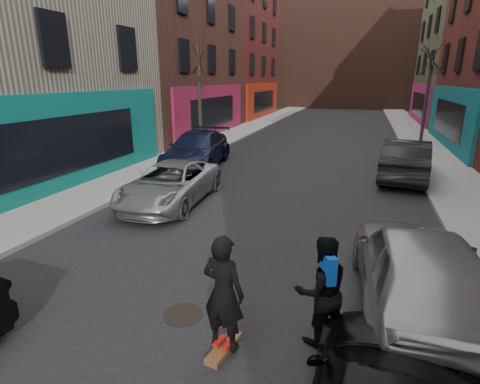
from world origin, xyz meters
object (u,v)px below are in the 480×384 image
Objects in this scene: skateboarder at (223,293)px; pedestrian at (321,290)px; tree_right_far at (428,86)px; parked_left_end at (197,149)px; parked_left_far at (171,184)px; manhole at (183,314)px; tree_left_far at (199,89)px; skateboard at (224,348)px; parked_right_far at (419,272)px; parked_right_end at (405,159)px.

pedestrian is at bearing -143.12° from skateboarder.
parked_left_end is at bearing -136.99° from tree_right_far.
skateboarder reaches higher than parked_left_end.
parked_left_far is 6.33m from manhole.
tree_left_far is 16.33m from manhole.
skateboard is at bearing -70.86° from parked_left_end.
parked_left_end is 7.86× the size of manhole.
skateboarder reaches higher than pedestrian.
parked_right_far is 2.74× the size of skateboarder.
parked_left_end is 12.64m from pedestrian.
manhole is (-4.49, -11.17, -0.81)m from parked_right_end.
tree_right_far is (12.40, 6.00, 0.15)m from tree_left_far.
tree_left_far is at bearing -56.74° from parked_right_far.
parked_right_end reaches higher than skateboard.
parked_left_far reaches higher than skateboard.
tree_right_far is 18.18m from parked_left_far.
manhole is at bearing -67.48° from tree_left_far.
tree_left_far reaches higher than parked_left_end.
tree_right_far is 10.13m from parked_right_end.
parked_left_far is 2.64× the size of skateboarder.
parked_right_end is at bearing -130.48° from pedestrian.
skateboard is 1.14× the size of manhole.
parked_right_far is (6.96, -4.21, 0.18)m from parked_left_far.
skateboard is (7.12, -15.38, -3.33)m from tree_left_far.
parked_left_far is at bearing -81.87° from parked_left_end.
parked_right_far is at bearing 18.11° from manhole.
tree_left_far is 16.97m from parked_right_far.
parked_right_end reaches higher than manhole.
skateboard is (4.12, -6.09, -0.61)m from parked_left_far.
tree_right_far is at bearing 25.82° from tree_left_far.
parked_right_far is at bearing -136.89° from skateboarder.
manhole is at bearing -73.95° from parked_left_end.
tree_right_far reaches higher than parked_left_far.
skateboarder is (-0.00, 0.00, 0.95)m from skateboard.
parked_right_end is 12.32m from skateboard.
pedestrian is 2.49m from manhole.
skateboarder is at bearing -31.94° from manhole.
pedestrian is at bearing -47.85° from parked_left_far.
skateboard is 0.45× the size of pedestrian.
skateboard reaches higher than manhole.
skateboarder is (-3.49, -11.79, 0.18)m from parked_right_end.
skateboard is 0.44× the size of skateboarder.
tree_right_far is 3.77× the size of skateboarder.
parked_left_far is at bearing 43.41° from parked_right_end.
skateboarder is (-2.84, -1.88, 0.16)m from parked_right_far.
parked_right_end reaches higher than parked_left_far.
tree_left_far is 17.14m from pedestrian.
parked_right_end is (7.61, 5.71, 0.16)m from parked_left_far.
skateboarder is at bearing -103.87° from tree_right_far.
tree_left_far is 10.14m from parked_left_far.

